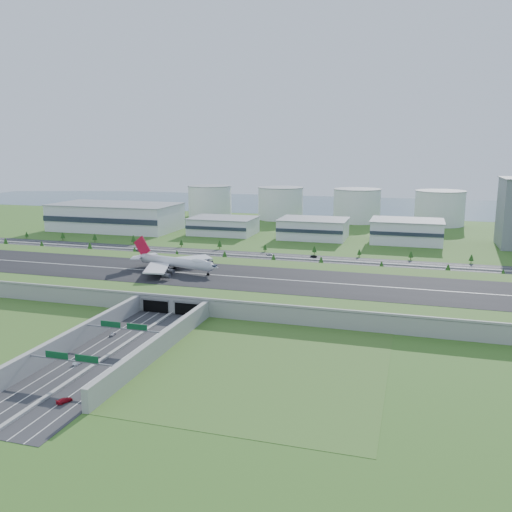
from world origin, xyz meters
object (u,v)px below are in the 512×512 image
(car_3, at_px, (64,400))
(car_5, at_px, (314,256))
(car_1, at_px, (78,362))
(car_7, at_px, (269,254))
(boeing_747, at_px, (175,262))
(car_0, at_px, (113,334))
(car_4, at_px, (139,251))
(fuel_tank_a, at_px, (210,201))
(car_2, at_px, (164,335))

(car_3, xyz_separation_m, car_5, (33.68, 250.60, 0.03))
(car_1, height_order, car_7, car_1)
(boeing_747, relative_size, car_7, 12.90)
(boeing_747, distance_m, car_0, 91.03)
(boeing_747, distance_m, car_4, 110.67)
(boeing_747, bearing_deg, fuel_tank_a, 121.27)
(car_1, bearing_deg, car_5, 84.74)
(car_2, bearing_deg, car_7, -86.02)
(car_1, distance_m, car_2, 40.30)
(car_1, bearing_deg, car_2, 71.22)
(car_2, bearing_deg, car_4, -55.50)
(car_3, bearing_deg, car_2, -68.70)
(boeing_747, xyz_separation_m, car_4, (-70.24, 84.61, -12.49))
(car_4, bearing_deg, car_0, -158.46)
(car_2, distance_m, car_5, 188.47)
(fuel_tank_a, bearing_deg, boeing_747, -72.36)
(car_0, height_order, car_5, car_5)
(boeing_747, xyz_separation_m, car_5, (63.78, 101.53, -12.56))
(car_0, height_order, car_2, car_2)
(car_1, bearing_deg, fuel_tank_a, 111.77)
(car_0, relative_size, car_4, 0.84)
(boeing_747, xyz_separation_m, car_0, (11.57, -89.41, -12.63))
(car_4, xyz_separation_m, car_7, (100.41, 15.82, -0.17))
(fuel_tank_a, xyz_separation_m, car_1, (113.27, -427.24, -16.57))
(boeing_747, bearing_deg, car_3, -64.96)
(car_7, bearing_deg, car_2, 11.17)
(car_4, bearing_deg, fuel_tank_a, 3.36)
(boeing_747, xyz_separation_m, car_3, (30.10, -149.07, -12.59))
(boeing_747, height_order, car_1, boeing_747)
(car_3, relative_size, car_5, 1.09)
(car_4, bearing_deg, car_3, -160.40)
(car_1, xyz_separation_m, car_4, (-86.05, 205.38, 0.05))
(car_3, height_order, car_5, car_5)
(fuel_tank_a, height_order, car_1, fuel_tank_a)
(car_2, xyz_separation_m, car_3, (-3.19, -64.61, 0.03))
(car_0, relative_size, car_2, 0.81)
(car_3, height_order, car_4, car_4)
(fuel_tank_a, bearing_deg, car_7, -58.22)
(car_3, relative_size, car_4, 1.04)
(fuel_tank_a, xyz_separation_m, car_0, (109.03, -395.88, -16.66))
(car_7, bearing_deg, car_0, 4.61)
(car_1, height_order, car_4, car_4)
(car_5, bearing_deg, car_0, -5.99)
(car_7, bearing_deg, car_3, 10.19)
(car_3, xyz_separation_m, car_7, (0.07, 249.50, -0.07))
(car_2, height_order, car_3, car_3)
(car_0, relative_size, car_1, 0.86)
(fuel_tank_a, distance_m, car_0, 410.96)
(fuel_tank_a, relative_size, car_3, 9.57)
(fuel_tank_a, height_order, car_5, fuel_tank_a)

